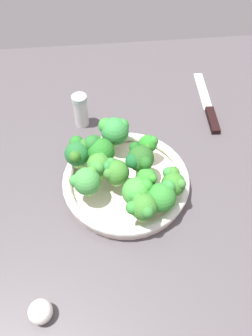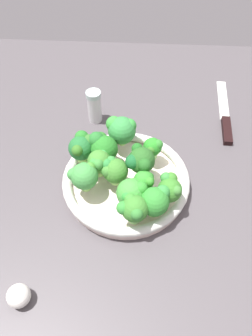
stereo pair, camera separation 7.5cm
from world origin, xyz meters
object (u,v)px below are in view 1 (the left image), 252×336
object	(u,v)px
broccoli_floret_5	(173,183)
bowl	(126,181)
broccoli_floret_9	(161,197)
garlic_bulb	(40,312)
broccoli_floret_6	(146,179)
broccoli_floret_7	(115,172)
broccoli_floret_8	(86,182)
pepper_shaker	(81,110)
broccoli_floret_0	(99,165)
broccoli_floret_1	(143,207)
broccoli_floret_10	(148,145)
broccoli_floret_11	(78,152)
broccoli_floret_3	(114,130)
knife	(209,109)
broccoli_floret_12	(137,192)
broccoli_floret_2	(140,159)
broccoli_floret_4	(99,150)

from	to	relation	value
broccoli_floret_5	bowl	bearing A→B (deg)	59.26
broccoli_floret_9	garlic_bulb	distance (cm)	30.77
broccoli_floret_9	broccoli_floret_6	bearing A→B (deg)	25.37
broccoli_floret_7	broccoli_floret_8	world-z (taller)	broccoli_floret_8
broccoli_floret_5	pepper_shaker	world-z (taller)	broccoli_floret_5
broccoli_floret_0	broccoli_floret_1	world-z (taller)	broccoli_floret_1
broccoli_floret_1	garlic_bulb	xyz separation A→B (cm)	(-15.93, 20.08, -5.84)
broccoli_floret_10	broccoli_floret_0	bearing A→B (deg)	116.36
broccoli_floret_10	garlic_bulb	world-z (taller)	broccoli_floret_10
broccoli_floret_11	broccoli_floret_1	bearing A→B (deg)	-142.14
broccoli_floret_9	broccoli_floret_10	world-z (taller)	broccoli_floret_9
broccoli_floret_3	knife	xyz separation A→B (cm)	(13.38, -27.56, -7.64)
broccoli_floret_12	knife	bearing A→B (deg)	-38.10
broccoli_floret_2	pepper_shaker	bearing A→B (deg)	30.51
pepper_shaker	broccoli_floret_8	bearing A→B (deg)	-177.86
bowl	broccoli_floret_4	world-z (taller)	broccoli_floret_4
broccoli_floret_3	broccoli_floret_12	size ratio (longest dim) A/B	1.12
broccoli_floret_9	pepper_shaker	xyz separation A→B (cm)	(31.08, 15.85, -2.85)
broccoli_floret_4	garlic_bulb	world-z (taller)	broccoli_floret_4
bowl	broccoli_floret_10	xyz separation A→B (cm)	(6.18, -5.81, 5.05)
broccoli_floret_8	bowl	bearing A→B (deg)	-65.32
broccoli_floret_11	broccoli_floret_4	bearing A→B (deg)	-88.35
broccoli_floret_6	broccoli_floret_10	bearing A→B (deg)	-10.87
bowl	garlic_bulb	world-z (taller)	garlic_bulb
broccoli_floret_1	broccoli_floret_5	xyz separation A→B (cm)	(5.59, -7.25, -0.43)
broccoli_floret_2	broccoli_floret_7	distance (cm)	6.05
broccoli_floret_0	broccoli_floret_5	size ratio (longest dim) A/B	1.10
broccoli_floret_7	broccoli_floret_10	world-z (taller)	broccoli_floret_7
broccoli_floret_10	broccoli_floret_12	size ratio (longest dim) A/B	0.81
broccoli_floret_9	garlic_bulb	xyz separation A→B (cm)	(-18.21, 24.21, -5.39)
broccoli_floret_11	broccoli_floret_12	size ratio (longest dim) A/B	1.06
broccoli_floret_6	broccoli_floret_11	size ratio (longest dim) A/B	0.84
broccoli_floret_2	broccoli_floret_6	world-z (taller)	broccoli_floret_2
broccoli_floret_11	garlic_bulb	distance (cm)	33.27
broccoli_floret_2	broccoli_floret_3	world-z (taller)	broccoli_floret_2
broccoli_floret_8	broccoli_floret_1	bearing A→B (deg)	-123.78
broccoli_floret_2	broccoli_floret_0	bearing A→B (deg)	92.33
broccoli_floret_10	knife	size ratio (longest dim) A/B	0.20
broccoli_floret_1	broccoli_floret_10	world-z (taller)	broccoli_floret_1
broccoli_floret_7	garlic_bulb	distance (cm)	30.56
broccoli_floret_2	garlic_bulb	world-z (taller)	broccoli_floret_2
broccoli_floret_0	broccoli_floret_8	bearing A→B (deg)	147.67
broccoli_floret_0	broccoli_floret_6	distance (cm)	10.67
broccoli_floret_1	broccoli_floret_3	distance (cm)	21.94
broccoli_floret_1	broccoli_floret_4	distance (cm)	17.78
broccoli_floret_1	broccoli_floret_8	world-z (taller)	broccoli_floret_8
bowl	broccoli_floret_1	bearing A→B (deg)	-169.33
broccoli_floret_3	knife	size ratio (longest dim) A/B	0.28
knife	broccoli_floret_10	bearing A→B (deg)	131.32
knife	broccoli_floret_11	bearing A→B (deg)	117.80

